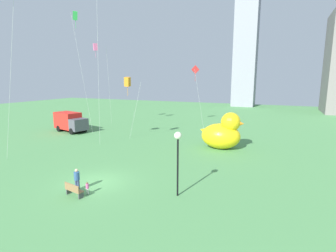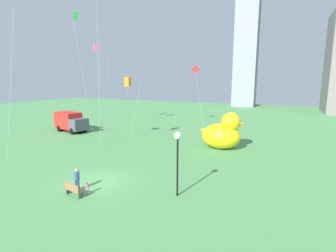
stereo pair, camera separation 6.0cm
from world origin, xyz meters
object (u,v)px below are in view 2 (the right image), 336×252
(lamppost, at_px, (178,146))
(giant_inflatable_duck, at_px, (222,133))
(kite_green, at_px, (76,17))
(kite_pink, at_px, (96,48))
(person_adult, at_px, (77,178))
(box_truck, at_px, (71,122))
(person_child, at_px, (87,187))
(park_bench, at_px, (73,190))
(kite_red, at_px, (196,72))
(kite_orange, at_px, (128,82))

(lamppost, bearing_deg, giant_inflatable_duck, 89.33)
(kite_green, relative_size, kite_pink, 1.26)
(person_adult, bearing_deg, box_truck, 135.22)
(lamppost, distance_m, kite_green, 27.93)
(person_child, height_order, giant_inflatable_duck, giant_inflatable_duck)
(park_bench, relative_size, person_adult, 0.96)
(kite_red, bearing_deg, kite_orange, -117.78)
(person_adult, relative_size, kite_green, 0.09)
(kite_pink, bearing_deg, giant_inflatable_duck, -16.19)
(park_bench, relative_size, person_child, 1.77)
(kite_orange, bearing_deg, kite_green, 168.39)
(park_bench, relative_size, box_truck, 0.25)
(person_child, distance_m, kite_red, 25.79)
(park_bench, distance_m, box_truck, 23.24)
(giant_inflatable_duck, relative_size, box_truck, 0.84)
(kite_orange, bearing_deg, lamppost, -46.63)
(kite_green, relative_size, kite_red, 1.73)
(person_adult, relative_size, lamppost, 0.36)
(box_truck, bearing_deg, kite_pink, 84.73)
(kite_orange, bearing_deg, kite_red, 62.22)
(giant_inflatable_duck, xyz_separation_m, kite_pink, (-22.17, 6.44, 10.97))
(lamppost, distance_m, kite_orange, 16.99)
(person_child, relative_size, lamppost, 0.19)
(lamppost, bearing_deg, kite_green, 145.99)
(park_bench, bearing_deg, giant_inflatable_duck, 68.15)
(person_child, relative_size, box_truck, 0.14)
(kite_orange, bearing_deg, kite_pink, 144.62)
(lamppost, distance_m, kite_red, 23.60)
(kite_pink, bearing_deg, box_truck, -95.27)
(lamppost, bearing_deg, person_adult, -163.31)
(box_truck, xyz_separation_m, kite_pink, (0.55, 5.93, 11.29))
(park_bench, height_order, kite_pink, kite_pink)
(person_child, height_order, kite_red, kite_red)
(person_child, bearing_deg, giant_inflatable_duck, 69.16)
(person_adult, xyz_separation_m, box_truck, (-15.81, 15.69, 0.57))
(park_bench, xyz_separation_m, kite_green, (-14.36, 16.80, 15.64))
(person_adult, height_order, kite_pink, kite_pink)
(giant_inflatable_duck, bearing_deg, kite_red, 124.17)
(kite_pink, bearing_deg, person_adult, -54.77)
(person_adult, distance_m, box_truck, 22.28)
(park_bench, bearing_deg, person_child, 48.88)
(park_bench, xyz_separation_m, person_adult, (-0.48, 0.86, 0.40))
(park_bench, relative_size, kite_orange, 0.19)
(kite_green, bearing_deg, box_truck, -172.39)
(giant_inflatable_duck, xyz_separation_m, lamppost, (-0.15, -13.16, 1.67))
(person_adult, xyz_separation_m, kite_orange, (-4.60, 14.04, 6.50))
(box_truck, bearing_deg, lamppost, -31.20)
(kite_green, bearing_deg, person_child, -47.22)
(park_bench, distance_m, giant_inflatable_duck, 17.33)
(person_child, height_order, box_truck, box_truck)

